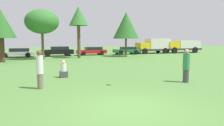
% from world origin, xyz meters
% --- Properties ---
extents(ground_plane, '(120.00, 120.00, 0.00)m').
position_xyz_m(ground_plane, '(0.00, 0.00, 0.00)').
color(ground_plane, '#54843D').
extents(person_thrower, '(0.32, 0.32, 1.82)m').
position_xyz_m(person_thrower, '(-2.50, 4.13, 0.94)').
color(person_thrower, '#726651').
rests_on(person_thrower, ground).
extents(person_catcher, '(0.37, 0.37, 1.79)m').
position_xyz_m(person_catcher, '(4.87, 2.70, 0.90)').
color(person_catcher, '#3F3F47').
rests_on(person_catcher, ground).
extents(frisbee, '(0.27, 0.27, 0.05)m').
position_xyz_m(frisbee, '(1.52, 3.06, 1.54)').
color(frisbee, yellow).
extents(bystander_sitting, '(0.45, 0.38, 1.06)m').
position_xyz_m(bystander_sitting, '(-0.92, 6.79, 0.43)').
color(bystander_sitting, '#3F3F47').
rests_on(bystander_sitting, ground).
extents(tree_1, '(2.90, 2.90, 5.33)m').
position_xyz_m(tree_1, '(-4.98, 18.03, 3.82)').
color(tree_1, '#473323').
rests_on(tree_1, ground).
extents(tree_2, '(3.79, 3.79, 5.67)m').
position_xyz_m(tree_2, '(-0.89, 19.74, 4.28)').
color(tree_2, brown).
rests_on(tree_2, ground).
extents(tree_3, '(2.30, 2.30, 6.25)m').
position_xyz_m(tree_3, '(3.36, 19.79, 4.96)').
color(tree_3, brown).
rests_on(tree_3, ground).
extents(tree_4, '(3.47, 3.47, 5.86)m').
position_xyz_m(tree_4, '(9.81, 19.87, 4.11)').
color(tree_4, brown).
rests_on(tree_4, ground).
extents(parked_car_silver, '(4.42, 2.17, 1.16)m').
position_xyz_m(parked_car_silver, '(-3.60, 24.25, 0.62)').
color(parked_car_silver, '#B2B2B7').
rests_on(parked_car_silver, ground).
extents(parked_car_black, '(4.38, 2.17, 1.32)m').
position_xyz_m(parked_car_black, '(1.45, 24.01, 0.71)').
color(parked_car_black, black).
rests_on(parked_car_black, ground).
extents(parked_car_red, '(4.38, 2.03, 1.19)m').
position_xyz_m(parked_car_red, '(6.38, 24.10, 0.63)').
color(parked_car_red, red).
rests_on(parked_car_red, ground).
extents(parked_car_green, '(4.02, 2.01, 1.15)m').
position_xyz_m(parked_car_green, '(11.78, 23.50, 0.63)').
color(parked_car_green, '#196633').
rests_on(parked_car_green, ground).
extents(delivery_truck_yellow, '(6.02, 2.73, 2.41)m').
position_xyz_m(delivery_truck_yellow, '(16.95, 23.92, 1.31)').
color(delivery_truck_yellow, '#2D2D33').
rests_on(delivery_truck_yellow, ground).
extents(delivery_truck_yellow_2, '(6.71, 2.73, 2.07)m').
position_xyz_m(delivery_truck_yellow_2, '(22.31, 23.34, 1.21)').
color(delivery_truck_yellow_2, '#2D2D33').
rests_on(delivery_truck_yellow_2, ground).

